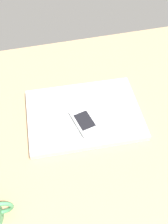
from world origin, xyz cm
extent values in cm
cube|color=tan|center=(0.00, 0.00, 1.50)|extent=(120.00, 80.00, 3.00)
cube|color=#B7BABC|center=(4.48, 3.07, 3.92)|extent=(34.20, 25.28, 1.84)
cube|color=silver|center=(3.74, -0.62, 5.35)|extent=(7.37, 10.61, 1.03)
cube|color=black|center=(3.74, -0.62, 5.93)|extent=(5.39, 6.77, 0.14)
torus|color=#4C9360|center=(-19.92, -20.64, 7.11)|extent=(5.50, 0.90, 5.50)
camera|label=1|loc=(-6.88, -44.37, 66.03)|focal=42.80mm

